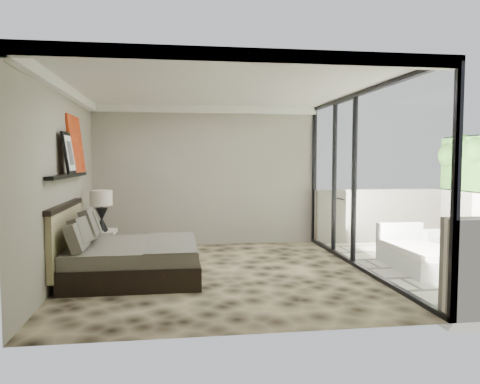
{
  "coord_description": "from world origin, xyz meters",
  "views": [
    {
      "loc": [
        -0.68,
        -6.97,
        1.74
      ],
      "look_at": [
        0.38,
        0.4,
        1.22
      ],
      "focal_mm": 35.0,
      "sensor_mm": 36.0,
      "label": 1
    }
  ],
  "objects": [
    {
      "name": "terrace_slab",
      "position": [
        3.75,
        0.0,
        -0.06
      ],
      "size": [
        3.0,
        5.0,
        0.12
      ],
      "primitive_type": "cube",
      "color": "beige",
      "rests_on": "ground"
    },
    {
      "name": "picture_ledge",
      "position": [
        -2.18,
        0.1,
        1.5
      ],
      "size": [
        0.12,
        2.2,
        0.05
      ],
      "primitive_type": "cube",
      "color": "black",
      "rests_on": "left_wall"
    },
    {
      "name": "bed",
      "position": [
        -1.36,
        -0.08,
        0.32
      ],
      "size": [
        1.92,
        1.86,
        1.06
      ],
      "color": "black",
      "rests_on": "floor"
    },
    {
      "name": "abstract_canvas",
      "position": [
        -2.19,
        0.75,
        1.97
      ],
      "size": [
        0.13,
        0.9,
        0.9
      ],
      "primitive_type": "cube",
      "rotation": [
        0.0,
        -0.1,
        0.0
      ],
      "color": "red",
      "rests_on": "picture_ledge"
    },
    {
      "name": "floor",
      "position": [
        0.0,
        0.0,
        0.0
      ],
      "size": [
        5.0,
        5.0,
        0.0
      ],
      "primitive_type": "plane",
      "color": "black",
      "rests_on": "ground"
    },
    {
      "name": "lounger",
      "position": [
        3.19,
        -0.09,
        0.2
      ],
      "size": [
        0.87,
        1.65,
        0.64
      ],
      "rotation": [
        0.0,
        0.0,
        -0.04
      ],
      "color": "silver",
      "rests_on": "terrace_slab"
    },
    {
      "name": "nightstand",
      "position": [
        -1.94,
        1.24,
        0.28
      ],
      "size": [
        0.69,
        0.69,
        0.56
      ],
      "primitive_type": "cube",
      "rotation": [
        0.0,
        0.0,
        0.29
      ],
      "color": "black",
      "rests_on": "floor"
    },
    {
      "name": "back_wall",
      "position": [
        0.0,
        2.49,
        1.4
      ],
      "size": [
        4.5,
        0.02,
        2.8
      ],
      "primitive_type": "cube",
      "color": "gray",
      "rests_on": "floor"
    },
    {
      "name": "ottoman",
      "position": [
        3.97,
        0.78,
        0.23
      ],
      "size": [
        0.48,
        0.48,
        0.45
      ],
      "primitive_type": "cube",
      "rotation": [
        0.0,
        0.0,
        -0.06
      ],
      "color": "silver",
      "rests_on": "terrace_slab"
    },
    {
      "name": "left_wall",
      "position": [
        -2.24,
        0.0,
        1.4
      ],
      "size": [
        0.02,
        5.0,
        2.8
      ],
      "primitive_type": "cube",
      "color": "gray",
      "rests_on": "floor"
    },
    {
      "name": "framed_print",
      "position": [
        -2.14,
        -0.04,
        1.82
      ],
      "size": [
        0.11,
        0.5,
        0.6
      ],
      "primitive_type": "cube",
      "rotation": [
        0.0,
        -0.14,
        0.0
      ],
      "color": "black",
      "rests_on": "picture_ledge"
    },
    {
      "name": "glass_wall",
      "position": [
        2.25,
        0.0,
        1.4
      ],
      "size": [
        0.08,
        5.0,
        2.8
      ],
      "primitive_type": "cube",
      "color": "white",
      "rests_on": "floor"
    },
    {
      "name": "table_lamp",
      "position": [
        -1.9,
        1.26,
        0.96
      ],
      "size": [
        0.38,
        0.38,
        0.69
      ],
      "color": "black",
      "rests_on": "nightstand"
    },
    {
      "name": "ceiling",
      "position": [
        0.0,
        0.0,
        2.79
      ],
      "size": [
        4.5,
        5.0,
        0.02
      ],
      "primitive_type": "cube",
      "color": "silver",
      "rests_on": "back_wall"
    }
  ]
}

